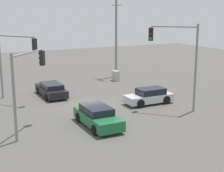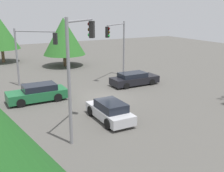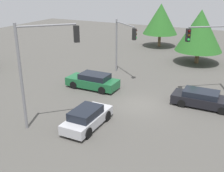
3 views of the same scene
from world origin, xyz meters
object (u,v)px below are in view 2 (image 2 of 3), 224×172
at_px(sedan_dark, 134,79).
at_px(traffic_signal_main, 78,57).
at_px(sedan_silver, 110,111).
at_px(traffic_signal_cross, 118,40).
at_px(traffic_signal_aux, 33,47).
at_px(sedan_green, 38,93).

relative_size(sedan_dark, traffic_signal_main, 0.69).
bearing_deg(sedan_silver, sedan_dark, 47.00).
bearing_deg(traffic_signal_main, sedan_dark, -3.95).
bearing_deg(sedan_silver, traffic_signal_cross, 57.95).
height_order(sedan_silver, traffic_signal_aux, traffic_signal_aux).
relative_size(sedan_dark, traffic_signal_aux, 0.86).
distance_m(sedan_green, traffic_signal_cross, 10.84).
bearing_deg(traffic_signal_aux, sedan_silver, -36.98).
height_order(traffic_signal_cross, traffic_signal_aux, traffic_signal_cross).
bearing_deg(sedan_green, traffic_signal_aux, -11.80).
xyz_separation_m(sedan_dark, traffic_signal_cross, (0.07, -3.24, 3.53)).
xyz_separation_m(sedan_silver, traffic_signal_main, (2.54, 0.98, 4.07)).
xyz_separation_m(sedan_dark, traffic_signal_main, (8.91, 7.81, 4.11)).
distance_m(sedan_green, traffic_signal_aux, 5.62).
xyz_separation_m(sedan_green, traffic_signal_cross, (-9.59, -3.67, 3.46)).
xyz_separation_m(traffic_signal_main, traffic_signal_cross, (-8.85, -11.05, -0.58)).
height_order(sedan_dark, sedan_green, sedan_green).
bearing_deg(traffic_signal_main, sedan_green, 50.60).
relative_size(sedan_silver, traffic_signal_aux, 0.76).
xyz_separation_m(sedan_dark, sedan_silver, (6.37, 6.83, 0.04)).
relative_size(sedan_dark, sedan_silver, 1.13).
relative_size(sedan_green, sedan_silver, 1.12).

